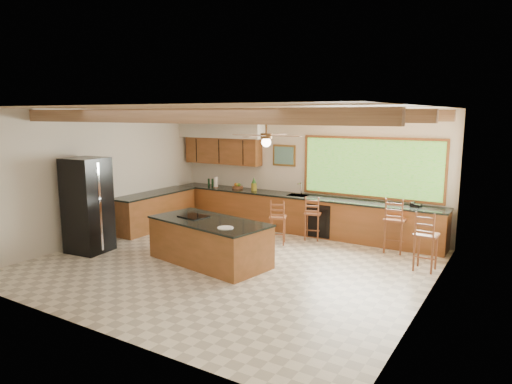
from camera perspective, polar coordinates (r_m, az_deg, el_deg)
The scene contains 9 objects.
ground at distance 9.03m, azimuth -3.17°, elevation -8.97°, with size 7.20×7.20×0.00m, color beige.
room_shell at distance 9.21m, azimuth -1.85°, elevation 5.51°, with size 7.27×6.54×3.02m.
counter_run at distance 11.38m, azimuth 0.62°, elevation -2.58°, with size 7.12×3.10×1.27m.
island at distance 9.04m, azimuth -5.83°, elevation -6.14°, with size 2.60×1.55×0.87m.
refrigerator at distance 10.21m, azimuth -20.30°, elevation -1.56°, with size 0.85×0.83×2.00m.
bar_stool_a at distance 10.17m, azimuth 2.59°, elevation -3.28°, with size 0.48×0.48×1.02m.
bar_stool_b at distance 10.58m, azimuth 6.99°, elevation -2.77°, with size 0.46×0.46×1.04m.
bar_stool_c at distance 9.95m, azimuth 16.91°, elevation -3.44°, with size 0.45×0.45×1.17m.
bar_stool_d at distance 8.99m, azimuth 20.44°, elevation -5.19°, with size 0.42×0.42×1.13m.
Camera 1 is at (4.87, -7.03, 2.90)m, focal length 32.00 mm.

